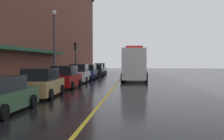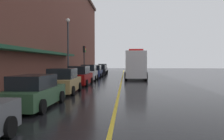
{
  "view_description": "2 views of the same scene",
  "coord_description": "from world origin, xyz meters",
  "views": [
    {
      "loc": [
        1.81,
        -3.23,
        2.24
      ],
      "look_at": [
        -0.74,
        26.92,
        1.24
      ],
      "focal_mm": 44.0,
      "sensor_mm": 36.0,
      "label": 1
    },
    {
      "loc": [
        0.48,
        -3.14,
        2.23
      ],
      "look_at": [
        -1.4,
        28.89,
        1.12
      ],
      "focal_mm": 37.43,
      "sensor_mm": 36.0,
      "label": 2
    }
  ],
  "objects": [
    {
      "name": "box_truck",
      "position": [
        1.81,
        28.38,
        1.81
      ],
      "size": [
        2.99,
        8.82,
        3.8
      ],
      "rotation": [
        0.0,
        0.0,
        -1.6
      ],
      "color": "silver",
      "rests_on": "ground"
    },
    {
      "name": "parking_meter_0",
      "position": [
        -5.35,
        14.03,
        1.06
      ],
      "size": [
        0.14,
        0.18,
        1.33
      ],
      "color": "#4C4C51",
      "rests_on": "sidewalk_left"
    },
    {
      "name": "sidewalk_left",
      "position": [
        -6.2,
        25.0,
        0.07
      ],
      "size": [
        2.4,
        70.0,
        0.15
      ],
      "primitive_type": "cube",
      "color": "#9E9B93",
      "rests_on": "ground"
    },
    {
      "name": "lane_center_stripe",
      "position": [
        0.0,
        25.0,
        0.0
      ],
      "size": [
        0.16,
        70.0,
        0.01
      ],
      "primitive_type": "cube",
      "color": "gold",
      "rests_on": "ground"
    },
    {
      "name": "street_lamp_left",
      "position": [
        -5.95,
        22.58,
        4.4
      ],
      "size": [
        0.44,
        0.44,
        6.94
      ],
      "color": "#33383D",
      "rests_on": "sidewalk_left"
    },
    {
      "name": "parked_car_4",
      "position": [
        -4.01,
        25.13,
        0.88
      ],
      "size": [
        2.07,
        4.29,
        1.91
      ],
      "rotation": [
        0.0,
        0.0,
        1.6
      ],
      "color": "silver",
      "rests_on": "ground"
    },
    {
      "name": "traffic_light_near",
      "position": [
        -5.29,
        28.99,
        3.16
      ],
      "size": [
        0.38,
        0.36,
        4.3
      ],
      "color": "#232326",
      "rests_on": "sidewalk_left"
    },
    {
      "name": "ground_plane",
      "position": [
        0.0,
        25.0,
        0.0
      ],
      "size": [
        112.0,
        112.0,
        0.0
      ],
      "primitive_type": "plane",
      "color": "black"
    },
    {
      "name": "parked_car_2",
      "position": [
        -4.0,
        13.36,
        0.83
      ],
      "size": [
        2.19,
        4.46,
        1.78
      ],
      "rotation": [
        0.0,
        0.0,
        1.6
      ],
      "color": "#A5844C",
      "rests_on": "ground"
    },
    {
      "name": "parked_car_6",
      "position": [
        -3.85,
        36.88,
        0.81
      ],
      "size": [
        2.21,
        4.57,
        1.74
      ],
      "rotation": [
        0.0,
        0.0,
        1.61
      ],
      "color": "black",
      "rests_on": "ground"
    },
    {
      "name": "parking_meter_1",
      "position": [
        -5.35,
        10.91,
        1.06
      ],
      "size": [
        0.14,
        0.18,
        1.33
      ],
      "color": "#4C4C51",
      "rests_on": "sidewalk_left"
    },
    {
      "name": "parked_car_7",
      "position": [
        -4.04,
        42.5,
        0.86
      ],
      "size": [
        2.11,
        4.33,
        1.86
      ],
      "rotation": [
        0.0,
        0.0,
        1.61
      ],
      "color": "silver",
      "rests_on": "ground"
    },
    {
      "name": "parking_meter_2",
      "position": [
        -5.35,
        25.22,
        1.06
      ],
      "size": [
        0.14,
        0.18,
        1.33
      ],
      "color": "#4C4C51",
      "rests_on": "sidewalk_left"
    },
    {
      "name": "parked_car_3",
      "position": [
        -3.96,
        19.05,
        0.86
      ],
      "size": [
        2.11,
        4.49,
        1.85
      ],
      "rotation": [
        0.0,
        0.0,
        1.55
      ],
      "color": "maroon",
      "rests_on": "ground"
    },
    {
      "name": "parked_car_5",
      "position": [
        -3.96,
        30.64,
        0.82
      ],
      "size": [
        2.04,
        4.77,
        1.77
      ],
      "rotation": [
        0.0,
        0.0,
        1.59
      ],
      "color": "navy",
      "rests_on": "ground"
    }
  ]
}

